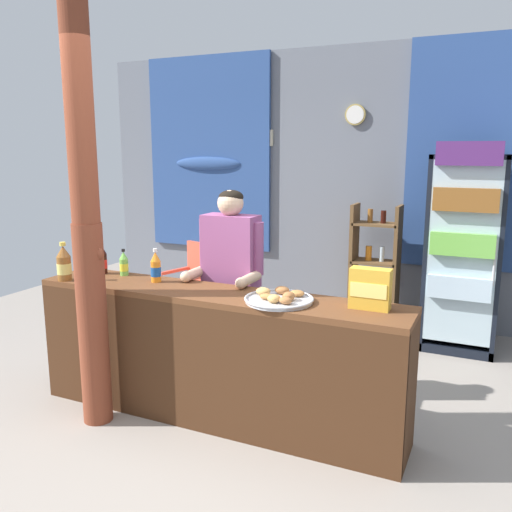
% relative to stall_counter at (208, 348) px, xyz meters
% --- Properties ---
extents(ground_plane, '(8.06, 8.06, 0.00)m').
position_rel_stall_counter_xyz_m(ground_plane, '(0.07, 0.87, -0.54)').
color(ground_plane, gray).
extents(back_wall_curtained, '(5.77, 0.22, 2.89)m').
position_rel_stall_counter_xyz_m(back_wall_curtained, '(0.06, 2.78, 0.94)').
color(back_wall_curtained, slate).
rests_on(back_wall_curtained, ground).
extents(stall_counter, '(2.61, 0.46, 0.90)m').
position_rel_stall_counter_xyz_m(stall_counter, '(0.00, 0.00, 0.00)').
color(stall_counter, brown).
rests_on(stall_counter, ground).
extents(timber_post, '(0.22, 0.20, 2.73)m').
position_rel_stall_counter_xyz_m(timber_post, '(-0.72, -0.27, 0.77)').
color(timber_post, brown).
rests_on(timber_post, ground).
extents(drink_fridge, '(0.65, 0.67, 1.90)m').
position_rel_stall_counter_xyz_m(drink_fridge, '(1.41, 2.22, 0.49)').
color(drink_fridge, black).
rests_on(drink_fridge, ground).
extents(bottle_shelf_rack, '(0.48, 0.28, 1.29)m').
position_rel_stall_counter_xyz_m(bottle_shelf_rack, '(0.56, 2.42, 0.13)').
color(bottle_shelf_rack, brown).
rests_on(bottle_shelf_rack, ground).
extents(plastic_lawn_chair, '(0.55, 0.55, 0.86)m').
position_rel_stall_counter_xyz_m(plastic_lawn_chair, '(-1.20, 1.79, -0.05)').
color(plastic_lawn_chair, '#E5563D').
rests_on(plastic_lawn_chair, ground).
extents(shopkeeper, '(0.52, 0.42, 1.54)m').
position_rel_stall_counter_xyz_m(shopkeeper, '(-0.09, 0.51, 0.43)').
color(shopkeeper, '#28282D').
rests_on(shopkeeper, ground).
extents(soda_bottle_iced_tea, '(0.10, 0.10, 0.28)m').
position_rel_stall_counter_xyz_m(soda_bottle_iced_tea, '(-1.14, -0.07, 0.48)').
color(soda_bottle_iced_tea, brown).
rests_on(soda_bottle_iced_tea, stall_counter).
extents(soda_bottle_lime_soda, '(0.06, 0.06, 0.20)m').
position_rel_stall_counter_xyz_m(soda_bottle_lime_soda, '(-0.85, 0.23, 0.45)').
color(soda_bottle_lime_soda, '#75C64C').
rests_on(soda_bottle_lime_soda, stall_counter).
extents(soda_bottle_orange_soda, '(0.07, 0.07, 0.24)m').
position_rel_stall_counter_xyz_m(soda_bottle_orange_soda, '(-0.51, 0.16, 0.46)').
color(soda_bottle_orange_soda, orange).
rests_on(soda_bottle_orange_soda, stall_counter).
extents(soda_bottle_cola, '(0.07, 0.07, 0.24)m').
position_rel_stall_counter_xyz_m(soda_bottle_cola, '(-1.03, 0.21, 0.46)').
color(soda_bottle_cola, black).
rests_on(soda_bottle_cola, stall_counter).
extents(snack_box_choco_powder, '(0.24, 0.11, 0.25)m').
position_rel_stall_counter_xyz_m(snack_box_choco_powder, '(1.02, 0.15, 0.48)').
color(snack_box_choco_powder, gold).
rests_on(snack_box_choco_powder, stall_counter).
extents(pastry_tray, '(0.43, 0.43, 0.07)m').
position_rel_stall_counter_xyz_m(pastry_tray, '(0.48, 0.06, 0.38)').
color(pastry_tray, '#BCBCC1').
rests_on(pastry_tray, stall_counter).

